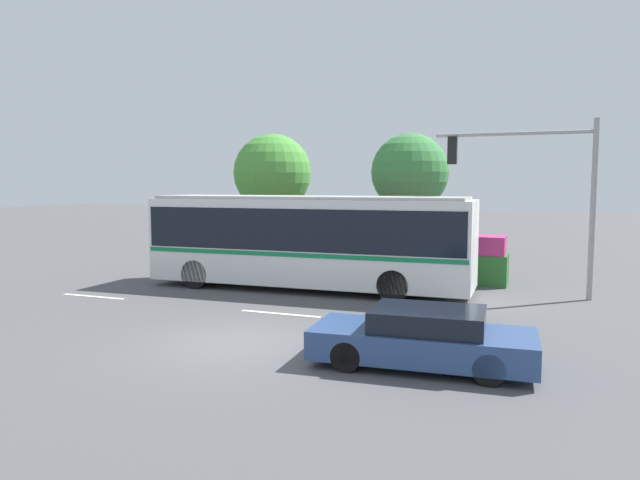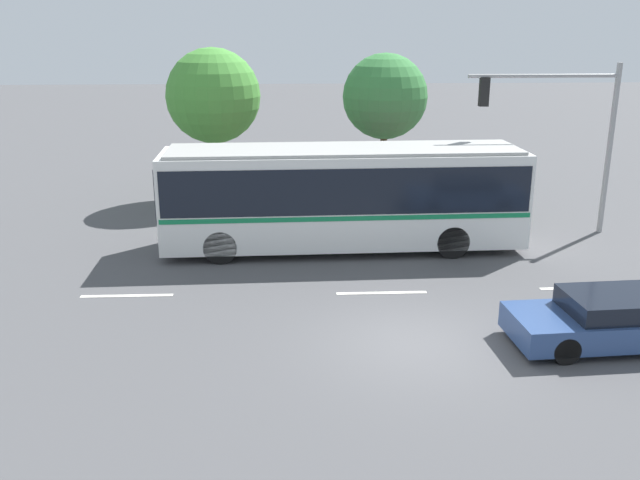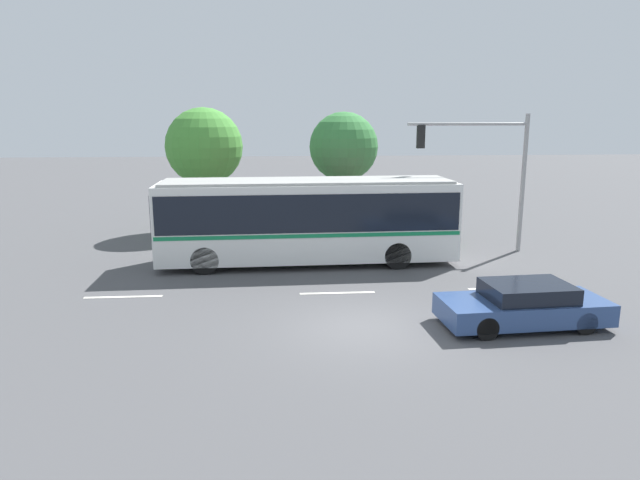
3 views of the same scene
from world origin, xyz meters
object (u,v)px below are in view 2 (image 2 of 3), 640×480
object	(u,v)px
sedan_foreground	(611,320)
street_tree_left	(213,96)
street_tree_centre	(385,97)
city_bus	(343,192)
traffic_light_pole	(571,123)

from	to	relation	value
sedan_foreground	street_tree_left	distance (m)	17.40
street_tree_left	street_tree_centre	bearing A→B (deg)	-3.61
street_tree_left	city_bus	bearing A→B (deg)	-55.84
traffic_light_pole	street_tree_left	bearing A→B (deg)	-23.73
sedan_foreground	city_bus	bearing A→B (deg)	-56.39
traffic_light_pole	street_tree_left	distance (m)	13.24
city_bus	sedan_foreground	world-z (taller)	city_bus
city_bus	sedan_foreground	xyz separation A→B (m)	(5.38, -7.11, -1.26)
city_bus	street_tree_left	xyz separation A→B (m)	(-4.56, 6.72, 2.28)
street_tree_centre	traffic_light_pole	bearing A→B (deg)	-42.07
city_bus	traffic_light_pole	world-z (taller)	traffic_light_pole
street_tree_centre	sedan_foreground	bearing A→B (deg)	-76.32
city_bus	street_tree_left	distance (m)	8.43
sedan_foreground	street_tree_left	world-z (taller)	street_tree_left
street_tree_centre	street_tree_left	bearing A→B (deg)	176.39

